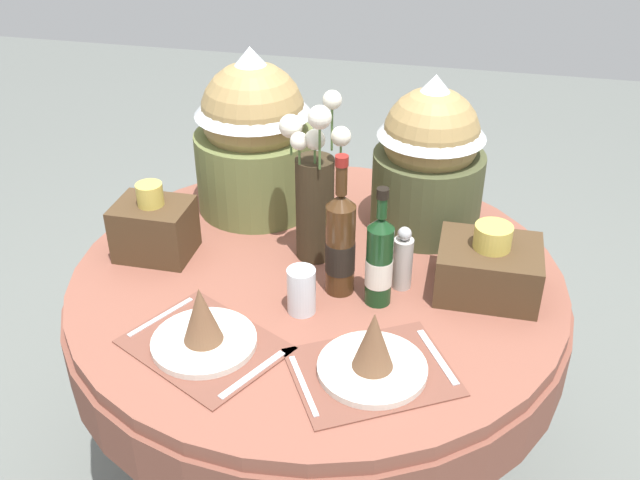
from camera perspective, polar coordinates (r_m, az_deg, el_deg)
The scene contains 13 objects.
ground at distance 2.41m, azimuth -0.18°, elevation -17.19°, with size 8.00×8.00×0.00m, color slate.
dining_table at distance 1.99m, azimuth -0.20°, elevation -5.54°, with size 1.31×1.31×0.74m.
place_setting_left at distance 1.67m, azimuth -9.11°, elevation -6.91°, with size 0.42×0.39×0.16m.
place_setting_right at distance 1.59m, azimuth 4.14°, elevation -8.99°, with size 0.42×0.39×0.16m.
flower_vase at distance 1.89m, azimuth -0.41°, elevation 3.90°, with size 0.19×0.17×0.45m.
wine_bottle_left at distance 1.78m, azimuth 1.60°, elevation -0.25°, with size 0.07×0.07×0.37m.
wine_bottle_centre at distance 1.75m, azimuth 4.64°, elevation -1.59°, with size 0.07×0.07×0.31m.
tumbler_near_left at distance 1.75m, azimuth -1.49°, elevation -3.96°, with size 0.07×0.07×0.12m, color silver.
pepper_mill at distance 1.84m, azimuth 6.46°, elevation -1.56°, with size 0.05×0.05×0.17m.
gift_tub_back_left at distance 2.13m, azimuth -5.19°, elevation 8.77°, with size 0.35×0.35×0.49m.
gift_tub_back_right at distance 2.03m, azimuth 8.57°, elevation 6.90°, with size 0.31×0.31×0.45m.
woven_basket_side_left at distance 2.00m, azimuth -12.79°, elevation 0.97°, with size 0.20×0.16×0.21m.
woven_basket_side_right at distance 1.86m, azimuth 13.00°, elevation -2.08°, with size 0.25×0.20×0.19m.
Camera 1 is at (0.36, -1.55, 1.82)m, focal length 41.06 mm.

